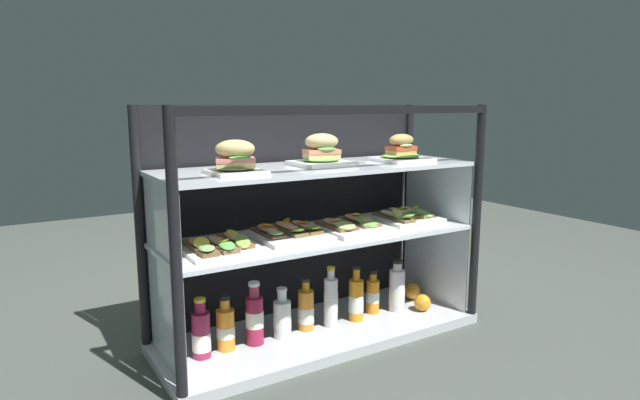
{
  "coord_description": "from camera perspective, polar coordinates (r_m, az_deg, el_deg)",
  "views": [
    {
      "loc": [
        -1.08,
        -1.75,
        0.93
      ],
      "look_at": [
        0.0,
        0.0,
        0.57
      ],
      "focal_mm": 30.13,
      "sensor_mm": 36.0,
      "label": 1
    }
  ],
  "objects": [
    {
      "name": "ground_plane",
      "position": [
        2.26,
        0.0,
        -14.51
      ],
      "size": [
        6.0,
        6.0,
        0.02
      ],
      "primitive_type": "cube",
      "color": "#40463F",
      "rests_on": "ground"
    },
    {
      "name": "case_frame",
      "position": [
        2.2,
        -1.71,
        -0.94
      ],
      "size": [
        1.31,
        0.47,
        0.93
      ],
      "color": "black",
      "rests_on": "ground"
    },
    {
      "name": "juice_bottle_front_second",
      "position": [
        2.07,
        -6.9,
        -12.36
      ],
      "size": [
        0.07,
        0.07,
        0.24
      ],
      "color": "maroon",
      "rests_on": "case_base_deck"
    },
    {
      "name": "plated_roll_sandwich_near_right_corner",
      "position": [
        2.07,
        0.17,
        4.93
      ],
      "size": [
        0.21,
        0.21,
        0.12
      ],
      "color": "white",
      "rests_on": "shelf_upper_glass"
    },
    {
      "name": "juice_bottle_front_right_end",
      "position": [
        2.4,
        8.17,
        -9.48
      ],
      "size": [
        0.07,
        0.07,
        0.23
      ],
      "color": "white",
      "rests_on": "case_base_deck"
    },
    {
      "name": "juice_bottle_tucked_behind",
      "position": [
        2.22,
        1.16,
        -10.69
      ],
      "size": [
        0.06,
        0.06,
        0.25
      ],
      "color": "silver",
      "rests_on": "case_base_deck"
    },
    {
      "name": "open_sandwich_tray_mid_right",
      "position": [
        1.9,
        -10.65,
        -4.75
      ],
      "size": [
        0.26,
        0.28,
        0.06
      ],
      "color": "white",
      "rests_on": "shelf_lower_glass"
    },
    {
      "name": "orange_fruit_beside_bottles",
      "position": [
        2.43,
        10.82,
        -10.66
      ],
      "size": [
        0.07,
        0.07,
        0.07
      ],
      "primitive_type": "sphere",
      "color": "orange",
      "rests_on": "case_base_deck"
    },
    {
      "name": "plated_roll_sandwich_right_of_center",
      "position": [
        1.85,
        -8.98,
        4.25
      ],
      "size": [
        0.18,
        0.18,
        0.12
      ],
      "color": "white",
      "rests_on": "shelf_upper_glass"
    },
    {
      "name": "open_sandwich_tray_near_right_corner",
      "position": [
        2.06,
        -3.35,
        -3.4
      ],
      "size": [
        0.26,
        0.28,
        0.06
      ],
      "color": "white",
      "rests_on": "shelf_lower_glass"
    },
    {
      "name": "plated_roll_sandwich_center",
      "position": [
        2.26,
        8.61,
        5.03
      ],
      "size": [
        0.21,
        0.21,
        0.11
      ],
      "color": "white",
      "rests_on": "shelf_upper_glass"
    },
    {
      "name": "shelf_upper_glass",
      "position": [
        2.07,
        0.0,
        3.43
      ],
      "size": [
        1.26,
        0.42,
        0.02
      ],
      "primitive_type": "cube",
      "color": "silver",
      "rests_on": "riser_upper_tier"
    },
    {
      "name": "riser_upper_tier",
      "position": [
        2.09,
        0.0,
        -0.22
      ],
      "size": [
        1.24,
        0.4,
        0.25
      ],
      "color": "silver",
      "rests_on": "shelf_lower_glass"
    },
    {
      "name": "juice_bottle_near_post",
      "position": [
        2.19,
        -1.51,
        -11.61
      ],
      "size": [
        0.07,
        0.07,
        0.21
      ],
      "color": "orange",
      "rests_on": "case_base_deck"
    },
    {
      "name": "juice_bottle_front_left_end",
      "position": [
        2.13,
        -4.02,
        -12.39
      ],
      "size": [
        0.07,
        0.07,
        0.2
      ],
      "color": "white",
      "rests_on": "case_base_deck"
    },
    {
      "name": "juice_bottle_front_middle",
      "position": [
        2.28,
        3.86,
        -10.5
      ],
      "size": [
        0.06,
        0.06,
        0.23
      ],
      "color": "orange",
      "rests_on": "case_base_deck"
    },
    {
      "name": "riser_lower_tier",
      "position": [
        2.17,
        0.0,
        -8.8
      ],
      "size": [
        1.24,
        0.4,
        0.38
      ],
      "color": "silver",
      "rests_on": "case_base_deck"
    },
    {
      "name": "juice_bottle_back_left",
      "position": [
        2.37,
        5.62,
        -10.01
      ],
      "size": [
        0.06,
        0.06,
        0.19
      ],
      "color": "orange",
      "rests_on": "case_base_deck"
    },
    {
      "name": "orange_fruit_near_left_post",
      "position": [
        2.56,
        9.71,
        -9.5
      ],
      "size": [
        0.08,
        0.08,
        0.08
      ],
      "primitive_type": "sphere",
      "color": "orange",
      "rests_on": "case_base_deck"
    },
    {
      "name": "open_sandwich_tray_far_right",
      "position": [
        2.38,
        8.84,
        -1.68
      ],
      "size": [
        0.26,
        0.28,
        0.06
      ],
      "color": "white",
      "rests_on": "shelf_lower_glass"
    },
    {
      "name": "juice_bottle_front_fourth",
      "position": [
        2.06,
        -10.0,
        -13.22
      ],
      "size": [
        0.07,
        0.07,
        0.21
      ],
      "color": "orange",
      "rests_on": "case_base_deck"
    },
    {
      "name": "shelf_lower_glass",
      "position": [
        2.12,
        0.0,
        -3.78
      ],
      "size": [
        1.26,
        0.42,
        0.02
      ],
      "primitive_type": "cube",
      "color": "silver",
      "rests_on": "riser_lower_tier"
    },
    {
      "name": "open_sandwich_tray_far_left",
      "position": [
        2.17,
        3.3,
        -2.68
      ],
      "size": [
        0.26,
        0.28,
        0.06
      ],
      "color": "white",
      "rests_on": "shelf_lower_glass"
    },
    {
      "name": "case_base_deck",
      "position": [
        2.25,
        0.0,
        -13.81
      ],
      "size": [
        1.31,
        0.47,
        0.04
      ],
      "primitive_type": "cube",
      "color": "#B3B8BC",
      "rests_on": "ground"
    },
    {
      "name": "juice_bottle_back_right",
      "position": [
        2.01,
        -12.5,
        -13.8
      ],
      "size": [
        0.07,
        0.07,
        0.22
      ],
      "color": "#942144",
      "rests_on": "case_base_deck"
    }
  ]
}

